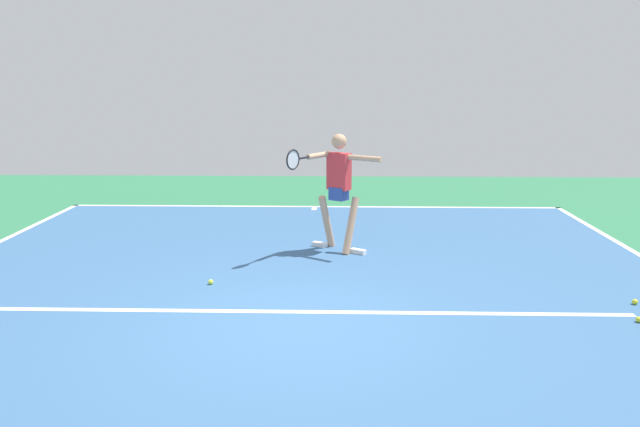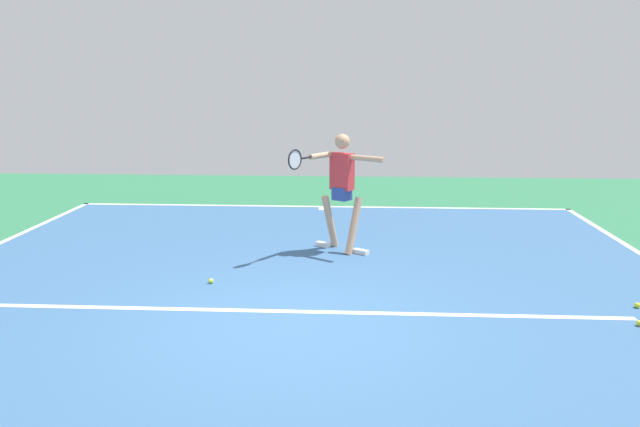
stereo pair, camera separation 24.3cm
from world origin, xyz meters
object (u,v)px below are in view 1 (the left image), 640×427
tennis_player (338,184)px  tennis_ball_centre_court (635,302)px  tennis_ball_by_sideline (211,282)px  tennis_ball_by_baseline (639,320)px

tennis_player → tennis_ball_centre_court: tennis_player is taller
tennis_ball_centre_court → tennis_ball_by_sideline: size_ratio=1.00×
tennis_player → tennis_ball_centre_court: bearing=-179.4°
tennis_ball_by_sideline → tennis_ball_by_baseline: size_ratio=1.00×
tennis_ball_by_sideline → tennis_ball_by_baseline: (-4.90, 1.16, 0.00)m
tennis_ball_centre_court → tennis_ball_by_baseline: 0.60m
tennis_ball_centre_court → tennis_ball_by_sideline: (5.12, -0.60, 0.00)m
tennis_player → tennis_ball_by_baseline: tennis_player is taller
tennis_ball_by_baseline → tennis_ball_centre_court: bearing=-111.0°
tennis_player → tennis_ball_by_sideline: tennis_player is taller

